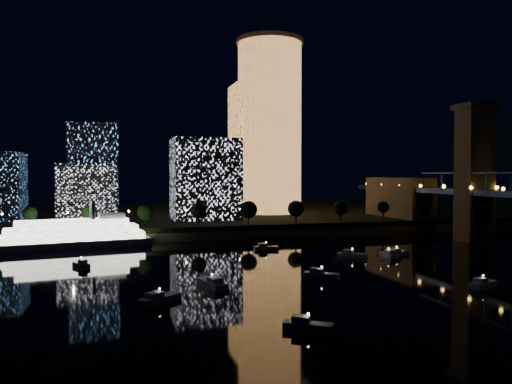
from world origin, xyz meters
TOP-DOWN VIEW (x-y plane):
  - ground at (0.00, 0.00)m, footprint 520.00×520.00m
  - far_bank at (0.00, 160.00)m, footprint 420.00×160.00m
  - seawall at (0.00, 82.00)m, footprint 420.00×6.00m
  - tower_cylindrical at (15.12, 139.87)m, footprint 34.00×34.00m
  - tower_rectangular at (7.16, 145.01)m, footprint 20.43×20.43m
  - midrise_blocks at (-61.96, 124.85)m, footprint 110.88×43.08m
  - riverboat at (-77.04, 73.29)m, footprint 54.84×19.21m
  - motorboats at (-11.42, 11.07)m, footprint 110.55×86.10m
  - esplanade_trees at (-26.21, 88.00)m, footprint 165.39×6.98m
  - street_lamps at (-34.00, 94.00)m, footprint 132.70×0.70m

SIDE VIEW (x-z plane):
  - ground at x=0.00m, z-range 0.00..0.00m
  - motorboats at x=-11.42m, z-range -0.58..2.20m
  - seawall at x=0.00m, z-range 0.00..3.00m
  - far_bank at x=0.00m, z-range 0.00..5.00m
  - riverboat at x=-77.04m, z-range -3.95..12.26m
  - street_lamps at x=-34.00m, z-range 6.20..11.85m
  - esplanade_trees at x=-26.21m, z-range 5.98..14.96m
  - midrise_blocks at x=-61.96m, z-range 1.27..42.85m
  - tower_rectangular at x=7.16m, z-range 5.00..70.00m
  - tower_cylindrical at x=15.12m, z-range 5.13..92.46m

